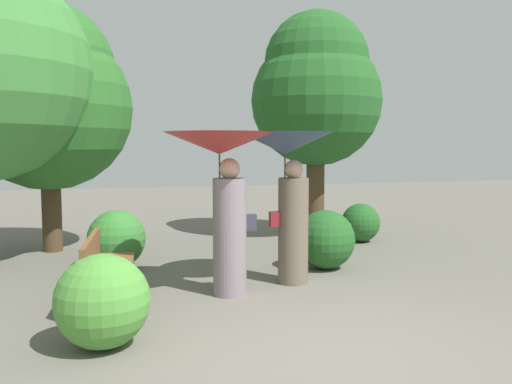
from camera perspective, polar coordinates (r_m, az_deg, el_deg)
The scene contains 10 objects.
ground_plane at distance 5.09m, azimuth 8.21°, elevation -16.70°, with size 40.00×40.00×0.00m, color #6B665B.
person_left at distance 6.58m, azimuth -3.55°, elevation 1.81°, with size 1.37×1.37×2.05m.
person_right at distance 7.16m, azimuth 3.45°, elevation 2.01°, with size 1.27×1.27×2.06m.
park_bench at distance 6.43m, azimuth -15.90°, elevation -7.47°, with size 0.61×1.54×0.83m.
tree_near_right at distance 11.11m, azimuth 6.49°, elevation 10.90°, with size 2.66×2.66×4.61m.
tree_mid_left at distance 10.10m, azimuth -21.45°, elevation 9.66°, with size 2.90×2.90×4.38m.
bush_path_left at distance 5.21m, azimuth -16.17°, elevation -11.21°, with size 0.88×0.88×0.88m, color #4C9338.
bush_path_right at distance 8.19m, azimuth 7.46°, elevation -5.08°, with size 0.90×0.90×0.90m, color #235B23.
bush_behind_bench at distance 8.48m, azimuth -14.75°, elevation -4.90°, with size 0.89×0.89×0.89m, color #387F33.
bush_far_side at distance 10.60m, azimuth 11.17°, elevation -3.25°, with size 0.75×0.75×0.75m, color #235B23.
Camera 1 is at (-1.92, -4.33, 1.87)m, focal length 37.24 mm.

